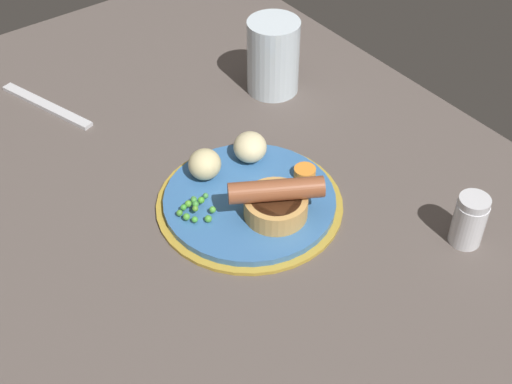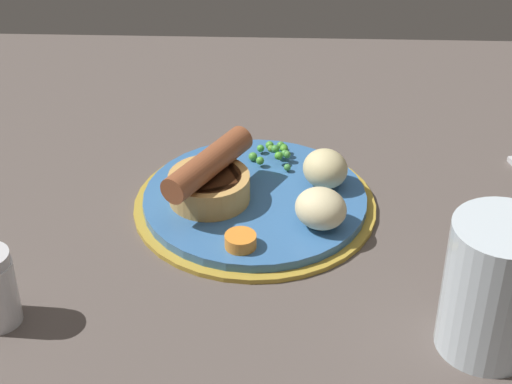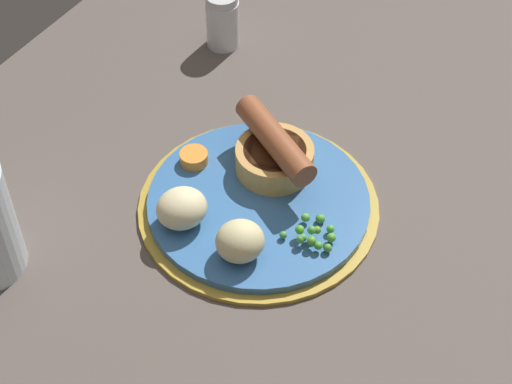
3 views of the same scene
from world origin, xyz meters
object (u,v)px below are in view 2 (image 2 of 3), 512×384
at_px(potato_chunk_1, 325,167).
at_px(drinking_glass, 494,288).
at_px(pea_pile, 274,152).
at_px(potato_chunk_0, 321,208).
at_px(sausage_pudding, 209,180).
at_px(dinner_plate, 255,203).
at_px(carrot_slice_0, 241,241).

height_order(potato_chunk_1, drinking_glass, drinking_glass).
xyz_separation_m(pea_pile, potato_chunk_0, (-0.05, 0.12, 0.01)).
height_order(potato_chunk_0, potato_chunk_1, potato_chunk_1).
bearing_deg(sausage_pudding, drinking_glass, -96.93).
relative_size(dinner_plate, potato_chunk_0, 4.86).
bearing_deg(dinner_plate, drinking_glass, 135.84).
bearing_deg(pea_pile, potato_chunk_1, 138.33).
bearing_deg(potato_chunk_1, potato_chunk_0, 84.99).
xyz_separation_m(potato_chunk_0, drinking_glass, (-0.13, 0.14, 0.03)).
bearing_deg(carrot_slice_0, sausage_pudding, -65.52).
distance_m(potato_chunk_0, drinking_glass, 0.19).
bearing_deg(dinner_plate, potato_chunk_1, -160.66).
relative_size(potato_chunk_0, carrot_slice_0, 1.71).
distance_m(dinner_plate, drinking_glass, 0.27).
bearing_deg(potato_chunk_1, drinking_glass, 120.23).
height_order(dinner_plate, pea_pile, pea_pile).
bearing_deg(potato_chunk_1, pea_pile, -41.67).
relative_size(potato_chunk_0, potato_chunk_1, 1.08).
distance_m(sausage_pudding, carrot_slice_0, 0.08).
bearing_deg(pea_pile, sausage_pudding, 51.65).
xyz_separation_m(potato_chunk_0, potato_chunk_1, (-0.01, -0.07, 0.00)).
bearing_deg(potato_chunk_0, dinner_plate, -37.03).
bearing_deg(sausage_pudding, potato_chunk_0, -80.21).
relative_size(sausage_pudding, potato_chunk_0, 2.30).
bearing_deg(potato_chunk_0, sausage_pudding, -20.40).
bearing_deg(potato_chunk_1, sausage_pudding, 15.70).
distance_m(dinner_plate, pea_pile, 0.07).
distance_m(pea_pile, drinking_glass, 0.31).
distance_m(potato_chunk_1, drinking_glass, 0.25).
bearing_deg(drinking_glass, carrot_slice_0, -27.10).
xyz_separation_m(carrot_slice_0, drinking_glass, (-0.20, 0.10, 0.04)).
height_order(sausage_pudding, potato_chunk_1, sausage_pudding).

